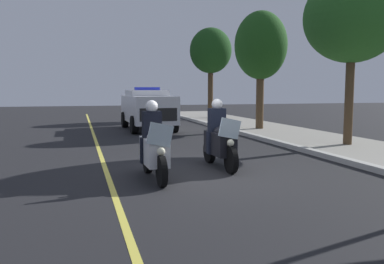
% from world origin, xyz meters
% --- Properties ---
extents(ground_plane, '(80.00, 80.00, 0.00)m').
position_xyz_m(ground_plane, '(0.00, 0.00, 0.00)').
color(ground_plane, black).
extents(curb_strip, '(48.00, 0.24, 0.15)m').
position_xyz_m(curb_strip, '(0.00, 4.07, 0.07)').
color(curb_strip, '#B7B5AD').
rests_on(curb_strip, ground).
extents(lane_stripe_center, '(48.00, 0.12, 0.01)m').
position_xyz_m(lane_stripe_center, '(0.00, -2.10, 0.00)').
color(lane_stripe_center, '#E0D14C').
rests_on(lane_stripe_center, ground).
extents(police_motorcycle_lead_left, '(2.14, 0.57, 1.72)m').
position_xyz_m(police_motorcycle_lead_left, '(0.19, -1.15, 0.70)').
color(police_motorcycle_lead_left, black).
rests_on(police_motorcycle_lead_left, ground).
extents(police_motorcycle_lead_right, '(2.14, 0.57, 1.72)m').
position_xyz_m(police_motorcycle_lead_right, '(-0.66, 0.66, 0.70)').
color(police_motorcycle_lead_right, black).
rests_on(police_motorcycle_lead_right, ground).
extents(police_suv, '(4.95, 2.17, 2.05)m').
position_xyz_m(police_suv, '(-10.48, 0.50, 1.07)').
color(police_suv, silver).
rests_on(police_suv, ground).
extents(tree_mid_block, '(3.17, 3.17, 5.69)m').
position_xyz_m(tree_mid_block, '(-2.86, 6.04, 4.28)').
color(tree_mid_block, '#4C3823').
rests_on(tree_mid_block, sidewalk_strip).
extents(tree_far_back, '(2.45, 2.45, 5.47)m').
position_xyz_m(tree_far_back, '(-8.75, 5.55, 3.94)').
color(tree_far_back, '#4C3823').
rests_on(tree_far_back, sidewalk_strip).
extents(tree_behind_suv, '(2.70, 2.70, 5.79)m').
position_xyz_m(tree_behind_suv, '(-16.40, 5.63, 4.39)').
color(tree_behind_suv, '#42301E').
rests_on(tree_behind_suv, sidewalk_strip).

